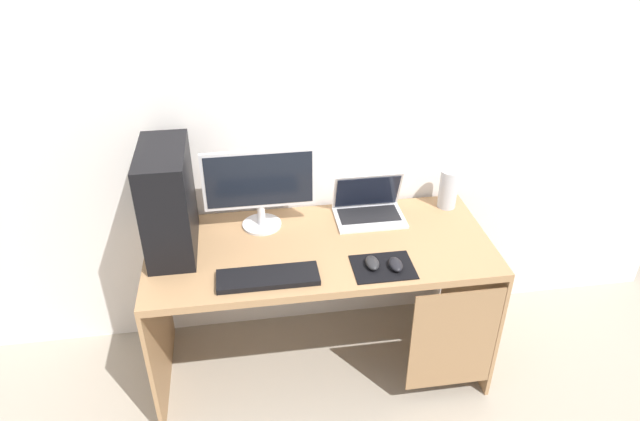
# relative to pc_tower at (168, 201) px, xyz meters

# --- Properties ---
(ground_plane) EXTENTS (8.00, 8.00, 0.00)m
(ground_plane) POSITION_rel_pc_tower_xyz_m (0.64, -0.08, -0.97)
(ground_plane) COLOR #9E9384
(wall_back) EXTENTS (4.00, 0.05, 2.60)m
(wall_back) POSITION_rel_pc_tower_xyz_m (0.64, 0.30, 0.33)
(wall_back) COLOR silver
(wall_back) RESTS_ON ground_plane
(desk) EXTENTS (1.54, 0.68, 0.73)m
(desk) POSITION_rel_pc_tower_xyz_m (0.66, -0.09, -0.38)
(desk) COLOR #A37A51
(desk) RESTS_ON ground_plane
(pc_tower) EXTENTS (0.20, 0.41, 0.48)m
(pc_tower) POSITION_rel_pc_tower_xyz_m (0.00, 0.00, 0.00)
(pc_tower) COLOR black
(pc_tower) RESTS_ON desk
(monitor) EXTENTS (0.51, 0.18, 0.39)m
(monitor) POSITION_rel_pc_tower_xyz_m (0.39, 0.11, -0.02)
(monitor) COLOR silver
(monitor) RESTS_ON desk
(laptop) EXTENTS (0.33, 0.23, 0.22)m
(laptop) POSITION_rel_pc_tower_xyz_m (0.91, 0.13, -0.19)
(laptop) COLOR silver
(laptop) RESTS_ON desk
(speaker) EXTENTS (0.09, 0.09, 0.20)m
(speaker) POSITION_rel_pc_tower_xyz_m (1.31, 0.16, -0.14)
(speaker) COLOR #B7BCC6
(speaker) RESTS_ON desk
(keyboard) EXTENTS (0.42, 0.14, 0.02)m
(keyboard) POSITION_rel_pc_tower_xyz_m (0.39, -0.29, -0.23)
(keyboard) COLOR black
(keyboard) RESTS_ON desk
(mousepad) EXTENTS (0.26, 0.20, 0.00)m
(mousepad) POSITION_rel_pc_tower_xyz_m (0.88, -0.28, -0.24)
(mousepad) COLOR black
(mousepad) RESTS_ON desk
(mouse_left) EXTENTS (0.06, 0.10, 0.03)m
(mouse_left) POSITION_rel_pc_tower_xyz_m (0.83, -0.27, -0.22)
(mouse_left) COLOR #232326
(mouse_left) RESTS_ON mousepad
(mouse_right) EXTENTS (0.06, 0.10, 0.03)m
(mouse_right) POSITION_rel_pc_tower_xyz_m (0.93, -0.30, -0.22)
(mouse_right) COLOR black
(mouse_right) RESTS_ON mousepad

